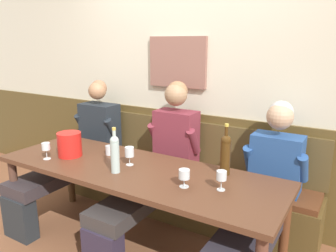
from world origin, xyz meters
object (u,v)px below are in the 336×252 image
Objects in this scene: wine_glass_near_bucket at (46,147)px; wine_glass_right_end at (184,175)px; water_tumbler_left at (68,141)px; dining_table at (135,177)px; person_left_seat at (79,148)px; wall_bench at (177,188)px; wine_bottle_clear_water at (225,153)px; person_center_right_seat at (264,192)px; water_tumbler_right at (109,150)px; person_center_left_seat at (159,162)px; ice_bucket at (70,144)px; wine_glass_left_end at (129,153)px; wine_glass_center_front at (221,177)px; wine_bottle_green_tall at (115,153)px.

wine_glass_near_bucket reaches higher than wine_glass_right_end.
dining_table is at bearing -8.67° from water_tumbler_left.
dining_table is at bearing -19.34° from person_left_seat.
wine_bottle_clear_water is at bearing -33.27° from wall_bench.
water_tumbler_right is (-1.33, -0.19, 0.15)m from person_center_right_seat.
water_tumbler_left is at bearing 109.52° from wine_glass_near_bucket.
person_center_left_seat is 0.79m from ice_bucket.
wine_glass_left_end is at bearing -18.78° from person_left_seat.
wine_glass_near_bucket is at bearing -123.29° from ice_bucket.
wine_glass_right_end is at bearing -15.43° from water_tumbler_right.
wine_glass_right_end is at bearing -42.17° from person_center_left_seat.
wall_bench is 1.10m from person_left_seat.
wall_bench is at bearing 19.27° from person_left_seat.
person_left_seat is 9.48× the size of wine_glass_center_front.
water_tumbler_right is at bearing -173.81° from wine_bottle_clear_water.
person_left_seat is (-0.98, 0.35, -0.02)m from dining_table.
wine_glass_left_end is 1.20× the size of wine_glass_right_end.
wine_glass_right_end is at bearing -11.35° from dining_table.
water_tumbler_left is at bearing -175.52° from wine_bottle_clear_water.
wall_bench is at bearing 136.43° from wine_glass_center_front.
person_center_right_seat is (0.94, 0.33, -0.04)m from dining_table.
wine_bottle_clear_water is at bearing 21.41° from dining_table.
wine_bottle_green_tall is at bearing 6.41° from wine_glass_near_bucket.
wine_bottle_clear_water is 4.75× the size of water_tumbler_right.
wine_bottle_clear_water reaches higher than ice_bucket.
wine_glass_near_bucket is at bearing -162.06° from person_center_right_seat.
wall_bench is 1.13× the size of dining_table.
wine_bottle_clear_water reaches higher than wine_glass_near_bucket.
wine_glass_left_end is 1.11× the size of wine_glass_center_front.
wine_glass_near_bucket is (-0.76, -0.58, 0.17)m from person_center_left_seat.
person_center_left_seat reaches higher than person_left_seat.
ice_bucket is 0.31m from water_tumbler_left.
wine_glass_left_end is (-0.07, -0.32, 0.17)m from person_center_left_seat.
wine_glass_center_front is (0.81, 0.13, -0.06)m from wine_bottle_green_tall.
wall_bench is 7.52× the size of wine_bottle_green_tall.
wine_glass_left_end reaches higher than water_tumbler_left.
wine_bottle_green_tall is at bearing -117.11° from dining_table.
person_left_seat is 1.04× the size of person_center_right_seat.
dining_table is 1.00m from person_center_right_seat.
dining_table is at bearing 62.89° from wine_bottle_green_tall.
person_left_seat is 8.56× the size of wine_glass_left_end.
wine_glass_center_front is at bearing -43.57° from wall_bench.
ice_bucket is 0.59m from wine_bottle_green_tall.
person_center_right_seat reaches higher than water_tumbler_left.
wine_glass_near_bucket is (-0.77, -0.22, 0.18)m from dining_table.
water_tumbler_right is at bearing -150.46° from person_center_left_seat.
person_center_left_seat is at bearing 171.23° from wine_bottle_clear_water.
wall_bench is 0.78m from dining_table.
wine_bottle_green_tall is 2.34× the size of wine_glass_left_end.
wine_bottle_clear_water is 0.77m from wine_glass_left_end.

